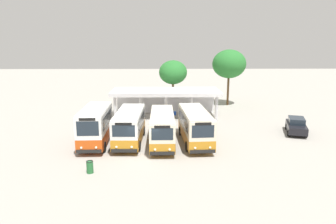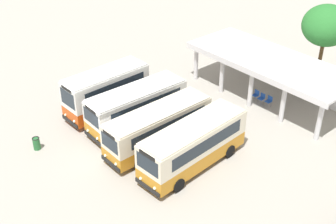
{
  "view_description": "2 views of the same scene",
  "coord_description": "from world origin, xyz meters",
  "px_view_note": "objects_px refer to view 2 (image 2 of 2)",
  "views": [
    {
      "loc": [
        1.55,
        -24.05,
        9.05
      ],
      "look_at": [
        2.06,
        5.65,
        2.41
      ],
      "focal_mm": 32.67,
      "sensor_mm": 36.0,
      "label": 1
    },
    {
      "loc": [
        20.53,
        -12.66,
        17.87
      ],
      "look_at": [
        0.52,
        4.59,
        1.65
      ],
      "focal_mm": 47.32,
      "sensor_mm": 36.0,
      "label": 2
    }
  ],
  "objects_px": {
    "city_bus_fourth_amber": "(193,144)",
    "litter_bin_apron": "(37,143)",
    "city_bus_second_in_row": "(137,106)",
    "city_bus_middle_cream": "(158,127)",
    "city_bus_nearest_orange": "(106,90)",
    "waiting_chair_second_from_end": "(262,98)",
    "waiting_chair_end_by_column": "(256,94)",
    "waiting_chair_middle_seat": "(269,100)"
  },
  "relations": [
    {
      "from": "city_bus_nearest_orange",
      "to": "litter_bin_apron",
      "type": "relative_size",
      "value": 7.52
    },
    {
      "from": "waiting_chair_second_from_end",
      "to": "waiting_chair_middle_seat",
      "type": "height_order",
      "value": "same"
    },
    {
      "from": "city_bus_fourth_amber",
      "to": "waiting_chair_middle_seat",
      "type": "distance_m",
      "value": 9.89
    },
    {
      "from": "city_bus_second_in_row",
      "to": "waiting_chair_end_by_column",
      "type": "relative_size",
      "value": 8.89
    },
    {
      "from": "waiting_chair_end_by_column",
      "to": "waiting_chair_middle_seat",
      "type": "xyz_separation_m",
      "value": [
        1.3,
        0.01,
        0.0
      ]
    },
    {
      "from": "waiting_chair_middle_seat",
      "to": "waiting_chair_end_by_column",
      "type": "bearing_deg",
      "value": -179.44
    },
    {
      "from": "waiting_chair_middle_seat",
      "to": "litter_bin_apron",
      "type": "height_order",
      "value": "litter_bin_apron"
    },
    {
      "from": "city_bus_nearest_orange",
      "to": "city_bus_fourth_amber",
      "type": "bearing_deg",
      "value": 2.38
    },
    {
      "from": "city_bus_middle_cream",
      "to": "waiting_chair_end_by_column",
      "type": "distance_m",
      "value": 10.08
    },
    {
      "from": "city_bus_second_in_row",
      "to": "waiting_chair_middle_seat",
      "type": "xyz_separation_m",
      "value": [
        4.52,
        9.53,
        -1.16
      ]
    },
    {
      "from": "city_bus_nearest_orange",
      "to": "city_bus_middle_cream",
      "type": "height_order",
      "value": "city_bus_nearest_orange"
    },
    {
      "from": "waiting_chair_second_from_end",
      "to": "waiting_chair_end_by_column",
      "type": "bearing_deg",
      "value": 173.75
    },
    {
      "from": "city_bus_second_in_row",
      "to": "city_bus_middle_cream",
      "type": "distance_m",
      "value": 3.07
    },
    {
      "from": "waiting_chair_end_by_column",
      "to": "waiting_chair_second_from_end",
      "type": "relative_size",
      "value": 1.0
    },
    {
      "from": "litter_bin_apron",
      "to": "city_bus_middle_cream",
      "type": "bearing_deg",
      "value": 51.13
    },
    {
      "from": "waiting_chair_end_by_column",
      "to": "city_bus_nearest_orange",
      "type": "bearing_deg",
      "value": -121.82
    },
    {
      "from": "waiting_chair_second_from_end",
      "to": "waiting_chair_middle_seat",
      "type": "bearing_deg",
      "value": 7.35
    },
    {
      "from": "city_bus_fourth_amber",
      "to": "waiting_chair_middle_seat",
      "type": "bearing_deg",
      "value": 99.04
    },
    {
      "from": "city_bus_fourth_amber",
      "to": "waiting_chair_second_from_end",
      "type": "relative_size",
      "value": 9.27
    },
    {
      "from": "waiting_chair_end_by_column",
      "to": "waiting_chair_middle_seat",
      "type": "bearing_deg",
      "value": 0.56
    },
    {
      "from": "city_bus_fourth_amber",
      "to": "city_bus_nearest_orange",
      "type": "bearing_deg",
      "value": -177.62
    },
    {
      "from": "city_bus_second_in_row",
      "to": "waiting_chair_end_by_column",
      "type": "height_order",
      "value": "city_bus_second_in_row"
    },
    {
      "from": "city_bus_middle_cream",
      "to": "litter_bin_apron",
      "type": "relative_size",
      "value": 8.82
    },
    {
      "from": "waiting_chair_middle_seat",
      "to": "city_bus_fourth_amber",
      "type": "bearing_deg",
      "value": -80.96
    },
    {
      "from": "city_bus_nearest_orange",
      "to": "waiting_chair_end_by_column",
      "type": "bearing_deg",
      "value": 58.18
    },
    {
      "from": "waiting_chair_end_by_column",
      "to": "waiting_chair_middle_seat",
      "type": "relative_size",
      "value": 1.0
    },
    {
      "from": "city_bus_second_in_row",
      "to": "litter_bin_apron",
      "type": "distance_m",
      "value": 7.35
    },
    {
      "from": "city_bus_middle_cream",
      "to": "waiting_chair_second_from_end",
      "type": "height_order",
      "value": "city_bus_middle_cream"
    },
    {
      "from": "waiting_chair_end_by_column",
      "to": "waiting_chair_second_from_end",
      "type": "height_order",
      "value": "same"
    },
    {
      "from": "litter_bin_apron",
      "to": "city_bus_fourth_amber",
      "type": "bearing_deg",
      "value": 39.45
    },
    {
      "from": "city_bus_nearest_orange",
      "to": "waiting_chair_second_from_end",
      "type": "relative_size",
      "value": 7.87
    },
    {
      "from": "city_bus_nearest_orange",
      "to": "city_bus_second_in_row",
      "type": "height_order",
      "value": "city_bus_nearest_orange"
    },
    {
      "from": "city_bus_middle_cream",
      "to": "city_bus_fourth_amber",
      "type": "height_order",
      "value": "city_bus_fourth_amber"
    },
    {
      "from": "city_bus_nearest_orange",
      "to": "waiting_chair_second_from_end",
      "type": "distance_m",
      "value": 12.22
    },
    {
      "from": "city_bus_nearest_orange",
      "to": "waiting_chair_middle_seat",
      "type": "relative_size",
      "value": 7.87
    },
    {
      "from": "city_bus_second_in_row",
      "to": "city_bus_nearest_orange",
      "type": "bearing_deg",
      "value": -169.72
    },
    {
      "from": "city_bus_middle_cream",
      "to": "litter_bin_apron",
      "type": "height_order",
      "value": "city_bus_middle_cream"
    },
    {
      "from": "city_bus_middle_cream",
      "to": "waiting_chair_second_from_end",
      "type": "bearing_deg",
      "value": 85.19
    },
    {
      "from": "city_bus_nearest_orange",
      "to": "litter_bin_apron",
      "type": "height_order",
      "value": "city_bus_nearest_orange"
    },
    {
      "from": "litter_bin_apron",
      "to": "waiting_chair_end_by_column",
      "type": "bearing_deg",
      "value": 71.93
    },
    {
      "from": "waiting_chair_middle_seat",
      "to": "litter_bin_apron",
      "type": "bearing_deg",
      "value": -112.05
    },
    {
      "from": "city_bus_fourth_amber",
      "to": "litter_bin_apron",
      "type": "distance_m",
      "value": 10.7
    }
  ]
}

